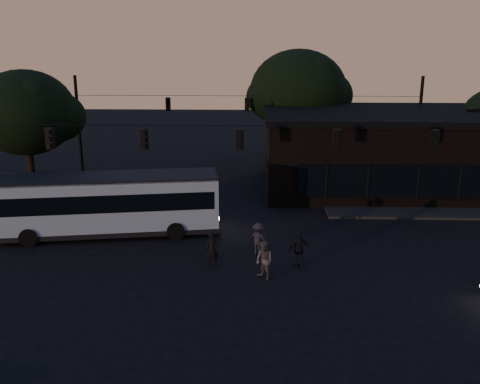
{
  "coord_description": "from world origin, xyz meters",
  "views": [
    {
      "loc": [
        0.81,
        -20.65,
        9.99
      ],
      "look_at": [
        0.0,
        4.0,
        3.0
      ],
      "focal_mm": 40.0,
      "sensor_mm": 36.0,
      "label": 1
    }
  ],
  "objects_px": {
    "pedestrian_a": "(212,250)",
    "pedestrian_b": "(264,261)",
    "pedestrian_c": "(299,249)",
    "pedestrian_d": "(258,239)",
    "building": "(376,150)",
    "bus": "(110,202)"
  },
  "relations": [
    {
      "from": "bus",
      "to": "pedestrian_c",
      "type": "distance_m",
      "value": 10.55
    },
    {
      "from": "building",
      "to": "pedestrian_a",
      "type": "xyz_separation_m",
      "value": [
        -10.2,
        -14.07,
        -1.85
      ]
    },
    {
      "from": "building",
      "to": "pedestrian_d",
      "type": "relative_size",
      "value": 9.69
    },
    {
      "from": "pedestrian_a",
      "to": "building",
      "type": "bearing_deg",
      "value": 46.65
    },
    {
      "from": "bus",
      "to": "pedestrian_b",
      "type": "xyz_separation_m",
      "value": [
        8.11,
        -5.33,
        -0.95
      ]
    },
    {
      "from": "bus",
      "to": "pedestrian_c",
      "type": "bearing_deg",
      "value": -31.85
    },
    {
      "from": "pedestrian_b",
      "to": "pedestrian_d",
      "type": "bearing_deg",
      "value": 145.11
    },
    {
      "from": "pedestrian_a",
      "to": "pedestrian_c",
      "type": "bearing_deg",
      "value": -5.12
    },
    {
      "from": "bus",
      "to": "pedestrian_b",
      "type": "height_order",
      "value": "bus"
    },
    {
      "from": "pedestrian_c",
      "to": "pedestrian_a",
      "type": "bearing_deg",
      "value": -19.65
    },
    {
      "from": "pedestrian_c",
      "to": "building",
      "type": "bearing_deg",
      "value": -136.16
    },
    {
      "from": "pedestrian_a",
      "to": "pedestrian_b",
      "type": "xyz_separation_m",
      "value": [
        2.35,
        -1.15,
        -0.0
      ]
    },
    {
      "from": "pedestrian_d",
      "to": "pedestrian_c",
      "type": "bearing_deg",
      "value": 161.77
    },
    {
      "from": "pedestrian_a",
      "to": "bus",
      "type": "bearing_deg",
      "value": 136.61
    },
    {
      "from": "pedestrian_a",
      "to": "pedestrian_d",
      "type": "distance_m",
      "value": 2.65
    },
    {
      "from": "building",
      "to": "pedestrian_d",
      "type": "bearing_deg",
      "value": -123.13
    },
    {
      "from": "pedestrian_a",
      "to": "pedestrian_c",
      "type": "distance_m",
      "value": 3.95
    },
    {
      "from": "building",
      "to": "pedestrian_b",
      "type": "xyz_separation_m",
      "value": [
        -7.85,
        -15.22,
        -1.86
      ]
    },
    {
      "from": "pedestrian_a",
      "to": "pedestrian_c",
      "type": "xyz_separation_m",
      "value": [
        3.95,
        0.16,
        0.02
      ]
    },
    {
      "from": "pedestrian_a",
      "to": "pedestrian_d",
      "type": "relative_size",
      "value": 1.08
    },
    {
      "from": "building",
      "to": "pedestrian_c",
      "type": "height_order",
      "value": "building"
    },
    {
      "from": "pedestrian_a",
      "to": "pedestrian_d",
      "type": "bearing_deg",
      "value": 30.8
    }
  ]
}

